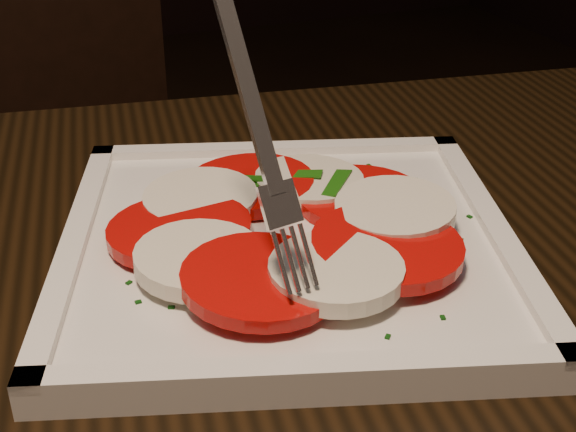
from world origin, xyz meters
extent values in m
cube|color=black|center=(0.20, -0.24, 0.73)|extent=(1.30, 0.96, 0.04)
cube|color=black|center=(0.19, 0.41, 0.45)|extent=(0.47, 0.47, 0.04)
cube|color=black|center=(0.17, 0.60, 0.70)|extent=(0.42, 0.09, 0.46)
cylinder|color=black|center=(0.39, 0.25, 0.21)|extent=(0.04, 0.04, 0.41)
cylinder|color=black|center=(0.35, 0.61, 0.21)|extent=(0.04, 0.04, 0.41)
cube|color=white|center=(0.29, -0.16, 0.76)|extent=(0.35, 0.35, 0.01)
cylinder|color=#C00405|center=(0.35, -0.13, 0.77)|extent=(0.09, 0.09, 0.01)
cylinder|color=silver|center=(0.32, -0.10, 0.77)|extent=(0.08, 0.08, 0.01)
cylinder|color=#C00405|center=(0.28, -0.09, 0.77)|extent=(0.09, 0.09, 0.01)
cylinder|color=silver|center=(0.24, -0.11, 0.77)|extent=(0.08, 0.08, 0.01)
cylinder|color=#C00405|center=(0.22, -0.14, 0.77)|extent=(0.09, 0.09, 0.01)
cylinder|color=silver|center=(0.22, -0.18, 0.78)|extent=(0.08, 0.08, 0.01)
cylinder|color=#C00405|center=(0.25, -0.21, 0.78)|extent=(0.09, 0.09, 0.01)
cylinder|color=silver|center=(0.29, -0.22, 0.78)|extent=(0.08, 0.08, 0.01)
cylinder|color=#C00405|center=(0.33, -0.21, 0.78)|extent=(0.09, 0.09, 0.01)
cylinder|color=silver|center=(0.35, -0.18, 0.78)|extent=(0.08, 0.08, 0.01)
cube|color=#1B580F|center=(0.30, -0.10, 0.78)|extent=(0.04, 0.02, 0.01)
cube|color=#1B580F|center=(0.34, -0.12, 0.78)|extent=(0.04, 0.04, 0.00)
cube|color=#1B580F|center=(0.34, -0.15, 0.78)|extent=(0.04, 0.03, 0.01)
cube|color=#1B580F|center=(0.23, -0.20, 0.78)|extent=(0.04, 0.02, 0.00)
cube|color=#1B580F|center=(0.31, -0.09, 0.78)|extent=(0.04, 0.03, 0.00)
cube|color=#1B580F|center=(0.27, -0.09, 0.78)|extent=(0.04, 0.03, 0.00)
cube|color=#1B580F|center=(0.27, -0.22, 0.78)|extent=(0.02, 0.04, 0.00)
cube|color=#0A380A|center=(0.20, -0.21, 0.77)|extent=(0.00, 0.00, 0.00)
cube|color=#0A380A|center=(0.21, -0.19, 0.77)|extent=(0.00, 0.00, 0.00)
cube|color=#0A380A|center=(0.40, -0.11, 0.77)|extent=(0.00, 0.00, 0.00)
cube|color=#0A380A|center=(0.23, -0.23, 0.77)|extent=(0.00, 0.00, 0.00)
cube|color=#0A380A|center=(0.38, -0.08, 0.77)|extent=(0.00, 0.00, 0.00)
cube|color=#0A380A|center=(0.22, -0.07, 0.77)|extent=(0.00, 0.00, 0.00)
cube|color=#0A380A|center=(0.41, -0.18, 0.77)|extent=(0.00, 0.00, 0.00)
cube|color=#0A380A|center=(0.33, -0.27, 0.77)|extent=(0.00, 0.00, 0.00)
cube|color=#0A380A|center=(0.21, -0.10, 0.77)|extent=(0.00, 0.00, 0.00)
cube|color=#0A380A|center=(0.21, -0.12, 0.77)|extent=(0.00, 0.00, 0.00)
cube|color=#0A380A|center=(0.20, -0.10, 0.77)|extent=(0.00, 0.00, 0.00)
cube|color=#0A380A|center=(0.18, -0.17, 0.77)|extent=(0.00, 0.00, 0.00)
cube|color=#0A380A|center=(0.26, -0.24, 0.77)|extent=(0.00, 0.00, 0.00)
cube|color=#0A380A|center=(0.38, -0.13, 0.77)|extent=(0.00, 0.00, 0.00)
cube|color=#0A380A|center=(0.32, -0.07, 0.77)|extent=(0.00, 0.00, 0.00)
cube|color=#0A380A|center=(0.22, -0.21, 0.77)|extent=(0.00, 0.00, 0.00)
cube|color=#0A380A|center=(0.39, -0.13, 0.77)|extent=(0.00, 0.00, 0.00)
cube|color=#0A380A|center=(0.38, -0.20, 0.77)|extent=(0.00, 0.00, 0.00)
cube|color=#0A380A|center=(0.22, -0.07, 0.77)|extent=(0.00, 0.00, 0.00)
cube|color=#0A380A|center=(0.18, -0.19, 0.77)|extent=(0.00, 0.00, 0.00)
cube|color=#0A380A|center=(0.24, -0.08, 0.77)|extent=(0.00, 0.00, 0.00)
cube|color=#0A380A|center=(0.23, -0.22, 0.77)|extent=(0.00, 0.00, 0.00)
cube|color=#0A380A|center=(0.37, -0.20, 0.77)|extent=(0.00, 0.00, 0.00)
cube|color=#0A380A|center=(0.30, -0.27, 0.77)|extent=(0.00, 0.00, 0.00)
cube|color=#0A380A|center=(0.38, -0.21, 0.77)|extent=(0.00, 0.00, 0.00)
cube|color=#0A380A|center=(0.20, -0.16, 0.77)|extent=(0.00, 0.00, 0.00)
camera|label=1|loc=(0.13, -0.56, 1.01)|focal=50.00mm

